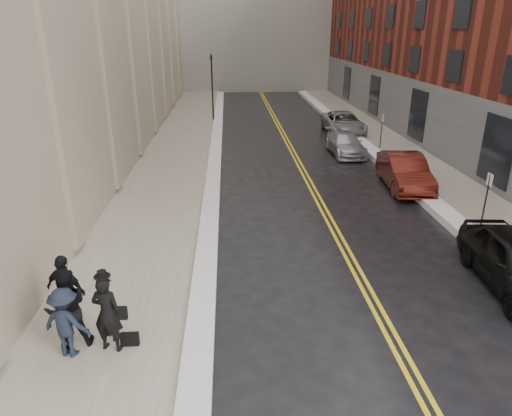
{
  "coord_description": "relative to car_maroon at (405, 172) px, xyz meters",
  "views": [
    {
      "loc": [
        -1.39,
        -6.99,
        7.05
      ],
      "look_at": [
        -0.56,
        6.77,
        1.6
      ],
      "focal_mm": 32.0,
      "sensor_mm": 36.0,
      "label": 1
    }
  ],
  "objects": [
    {
      "name": "ground",
      "position": [
        -6.8,
        -13.02,
        -0.79
      ],
      "size": [
        160.0,
        160.0,
        0.0
      ],
      "primitive_type": "plane",
      "color": "black",
      "rests_on": "ground"
    },
    {
      "name": "sidewalk_left",
      "position": [
        -11.3,
        2.98,
        -0.72
      ],
      "size": [
        4.0,
        64.0,
        0.15
      ],
      "primitive_type": "cube",
      "color": "gray",
      "rests_on": "ground"
    },
    {
      "name": "sidewalk_right",
      "position": [
        2.2,
        2.98,
        -0.72
      ],
      "size": [
        3.0,
        64.0,
        0.15
      ],
      "primitive_type": "cube",
      "color": "gray",
      "rests_on": "ground"
    },
    {
      "name": "lane_stripe_a",
      "position": [
        -4.42,
        2.98,
        -0.79
      ],
      "size": [
        0.12,
        64.0,
        0.01
      ],
      "primitive_type": "cube",
      "color": "gold",
      "rests_on": "ground"
    },
    {
      "name": "lane_stripe_b",
      "position": [
        -4.18,
        2.98,
        -0.79
      ],
      "size": [
        0.12,
        64.0,
        0.01
      ],
      "primitive_type": "cube",
      "color": "gold",
      "rests_on": "ground"
    },
    {
      "name": "snow_ridge_left",
      "position": [
        -9.0,
        2.98,
        -0.66
      ],
      "size": [
        0.7,
        60.8,
        0.26
      ],
      "primitive_type": "cube",
      "color": "white",
      "rests_on": "ground"
    },
    {
      "name": "snow_ridge_right",
      "position": [
        0.35,
        2.98,
        -0.64
      ],
      "size": [
        0.85,
        60.8,
        0.3
      ],
      "primitive_type": "cube",
      "color": "white",
      "rests_on": "ground"
    },
    {
      "name": "traffic_signal",
      "position": [
        -9.4,
        16.98,
        2.29
      ],
      "size": [
        0.18,
        0.15,
        5.2
      ],
      "color": "black",
      "rests_on": "ground"
    },
    {
      "name": "parking_sign_near",
      "position": [
        1.1,
        -5.02,
        0.57
      ],
      "size": [
        0.06,
        0.35,
        2.23
      ],
      "color": "black",
      "rests_on": "ground"
    },
    {
      "name": "parking_sign_far",
      "position": [
        1.1,
        6.98,
        0.57
      ],
      "size": [
        0.06,
        0.35,
        2.23
      ],
      "color": "black",
      "rests_on": "ground"
    },
    {
      "name": "car_maroon",
      "position": [
        0.0,
        0.0,
        0.0
      ],
      "size": [
        2.1,
        4.93,
        1.58
      ],
      "primitive_type": "imported",
      "rotation": [
        0.0,
        0.0,
        -0.09
      ],
      "color": "#4B140D",
      "rests_on": "ground"
    },
    {
      "name": "car_silver_near",
      "position": [
        -1.25,
        6.33,
        -0.16
      ],
      "size": [
        1.87,
        4.41,
        1.27
      ],
      "primitive_type": "imported",
      "rotation": [
        0.0,
        0.0,
        0.02
      ],
      "color": "#9A9BA1",
      "rests_on": "ground"
    },
    {
      "name": "car_silver_far",
      "position": [
        0.0,
        11.97,
        -0.04
      ],
      "size": [
        2.62,
        5.47,
        1.5
      ],
      "primitive_type": "imported",
      "rotation": [
        0.0,
        0.0,
        -0.02
      ],
      "color": "#9A9DA2",
      "rests_on": "ground"
    },
    {
      "name": "pedestrian_main",
      "position": [
        -11.0,
        -11.21,
        0.31
      ],
      "size": [
        0.79,
        0.61,
        1.9
      ],
      "primitive_type": "imported",
      "rotation": [
        0.0,
        0.0,
        2.89
      ],
      "color": "black",
      "rests_on": "sidewalk_left"
    },
    {
      "name": "pedestrian_a",
      "position": [
        -11.93,
        -11.03,
        0.34
      ],
      "size": [
        1.16,
        1.04,
        1.96
      ],
      "primitive_type": "imported",
      "rotation": [
        0.0,
        0.0,
        3.52
      ],
      "color": "black",
      "rests_on": "sidewalk_left"
    },
    {
      "name": "pedestrian_b",
      "position": [
        -11.88,
        -11.34,
        0.21
      ],
      "size": [
        1.22,
        0.9,
        1.69
      ],
      "primitive_type": "imported",
      "rotation": [
        0.0,
        0.0,
        2.86
      ],
      "color": "black",
      "rests_on": "sidewalk_left"
    },
    {
      "name": "pedestrian_c",
      "position": [
        -12.25,
        -10.11,
        0.29
      ],
      "size": [
        1.18,
        0.83,
        1.86
      ],
      "primitive_type": "imported",
      "rotation": [
        0.0,
        0.0,
        2.75
      ],
      "color": "black",
      "rests_on": "sidewalk_left"
    }
  ]
}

